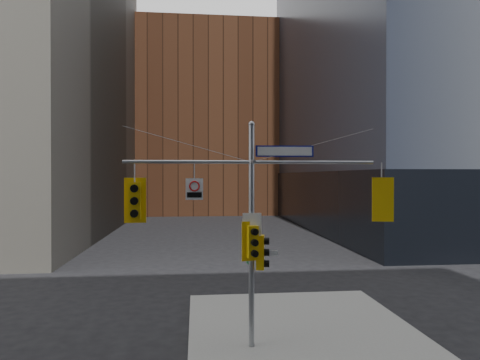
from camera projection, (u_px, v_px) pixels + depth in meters
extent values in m
cube|color=gray|center=(298.00, 324.00, 15.77)|extent=(8.00, 8.00, 0.15)
cube|color=black|center=(471.00, 200.00, 46.29)|extent=(36.40, 36.40, 6.00)
cube|color=brown|center=(207.00, 124.00, 69.16)|extent=(26.00, 20.00, 28.00)
cylinder|color=#979A9F|center=(251.00, 238.00, 13.55)|extent=(0.18, 0.18, 7.20)
sphere|color=#979A9F|center=(252.00, 124.00, 13.52)|extent=(0.20, 0.20, 0.20)
cylinder|color=#979A9F|center=(188.00, 162.00, 13.32)|extent=(4.00, 0.11, 0.11)
cylinder|color=#979A9F|center=(313.00, 162.00, 13.73)|extent=(4.00, 0.11, 0.11)
cylinder|color=#979A9F|center=(253.00, 162.00, 13.18)|extent=(0.10, 0.70, 0.10)
cylinder|color=#979A9F|center=(188.00, 144.00, 13.31)|extent=(4.00, 0.02, 1.12)
cylinder|color=#979A9F|center=(313.00, 145.00, 13.73)|extent=(4.00, 0.02, 1.12)
cube|color=#E5B20C|center=(135.00, 201.00, 13.16)|extent=(0.39, 0.29, 1.14)
cube|color=#E5B20C|center=(135.00, 200.00, 13.35)|extent=(0.68, 0.09, 1.41)
cylinder|color=black|center=(134.00, 188.00, 12.94)|extent=(0.25, 0.19, 0.24)
cylinder|color=black|center=(134.00, 188.00, 13.03)|extent=(0.21, 0.04, 0.21)
cylinder|color=black|center=(134.00, 201.00, 12.95)|extent=(0.25, 0.19, 0.24)
cylinder|color=black|center=(134.00, 201.00, 13.03)|extent=(0.21, 0.04, 0.21)
cylinder|color=black|center=(134.00, 214.00, 12.95)|extent=(0.25, 0.19, 0.24)
cylinder|color=black|center=(134.00, 213.00, 13.03)|extent=(0.21, 0.04, 0.21)
cube|color=#E5B20C|center=(381.00, 199.00, 13.98)|extent=(0.42, 0.34, 1.16)
cube|color=#E5B20C|center=(383.00, 199.00, 13.78)|extent=(0.68, 0.18, 1.43)
cylinder|color=black|center=(380.00, 187.00, 14.20)|extent=(0.27, 0.22, 0.24)
cylinder|color=black|center=(381.00, 187.00, 14.11)|extent=(0.21, 0.06, 0.21)
cylinder|color=black|center=(380.00, 199.00, 14.20)|extent=(0.27, 0.22, 0.24)
cylinder|color=black|center=(381.00, 199.00, 14.11)|extent=(0.21, 0.06, 0.21)
cylinder|color=black|center=(380.00, 210.00, 14.20)|extent=(0.27, 0.22, 0.24)
cylinder|color=#0CE559|center=(381.00, 211.00, 14.11)|extent=(0.21, 0.06, 0.21)
cube|color=#E5B20C|center=(260.00, 252.00, 13.58)|extent=(0.31, 0.39, 1.08)
cylinder|color=black|center=(267.00, 241.00, 13.55)|extent=(0.21, 0.26, 0.23)
cylinder|color=black|center=(264.00, 241.00, 13.56)|extent=(0.06, 0.20, 0.20)
cylinder|color=black|center=(267.00, 252.00, 13.56)|extent=(0.21, 0.26, 0.23)
cylinder|color=black|center=(264.00, 252.00, 13.57)|extent=(0.06, 0.20, 0.20)
cylinder|color=black|center=(267.00, 264.00, 13.56)|extent=(0.21, 0.26, 0.23)
cylinder|color=black|center=(264.00, 264.00, 13.57)|extent=(0.06, 0.20, 0.20)
cube|color=#E5B20C|center=(253.00, 242.00, 13.27)|extent=(0.36, 0.29, 1.00)
cube|color=#E5B20C|center=(251.00, 241.00, 13.43)|extent=(0.59, 0.16, 1.24)
cylinder|color=black|center=(255.00, 232.00, 13.08)|extent=(0.24, 0.19, 0.21)
cylinder|color=black|center=(254.00, 232.00, 13.16)|extent=(0.18, 0.06, 0.18)
cylinder|color=black|center=(255.00, 243.00, 13.09)|extent=(0.24, 0.19, 0.21)
cylinder|color=black|center=(254.00, 242.00, 13.16)|extent=(0.18, 0.06, 0.18)
cylinder|color=black|center=(255.00, 254.00, 13.09)|extent=(0.24, 0.19, 0.21)
cylinder|color=black|center=(254.00, 253.00, 13.16)|extent=(0.18, 0.06, 0.18)
cube|color=navy|center=(285.00, 151.00, 13.63)|extent=(1.86, 0.13, 0.36)
cube|color=silver|center=(285.00, 151.00, 13.61)|extent=(1.75, 0.10, 0.28)
cube|color=silver|center=(194.00, 189.00, 13.33)|extent=(0.54, 0.04, 0.68)
torus|color=#B20A0A|center=(194.00, 186.00, 13.31)|extent=(0.33, 0.05, 0.33)
cube|color=black|center=(194.00, 195.00, 13.31)|extent=(0.45, 0.02, 0.16)
cube|color=silver|center=(252.00, 225.00, 13.42)|extent=(0.60, 0.05, 0.78)
cube|color=#D88C00|center=(252.00, 232.00, 13.40)|extent=(0.43, 0.02, 0.35)
cube|color=silver|center=(265.00, 253.00, 13.60)|extent=(0.79, 0.05, 0.16)
cube|color=#145926|center=(250.00, 263.00, 14.00)|extent=(0.13, 0.77, 0.15)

